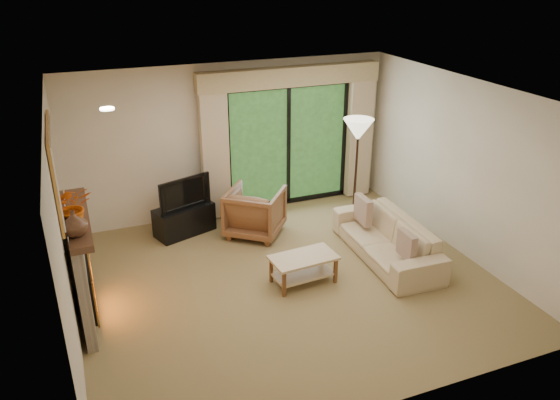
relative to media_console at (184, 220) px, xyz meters
name	(u,v)px	position (x,y,z in m)	size (l,w,h in m)	color
floor	(288,280)	(1.01, -1.95, -0.24)	(5.50, 5.50, 0.00)	olive
ceiling	(289,95)	(1.01, -1.95, 2.36)	(5.50, 5.50, 0.00)	white
wall_back	(232,140)	(1.01, 0.55, 1.06)	(5.00, 5.00, 0.00)	beige
wall_front	(394,296)	(1.01, -4.45, 1.06)	(5.00, 5.00, 0.00)	beige
wall_left	(63,230)	(-1.74, -1.95, 1.06)	(5.00, 5.00, 0.00)	beige
wall_right	(462,167)	(3.76, -1.95, 1.06)	(5.00, 5.00, 0.00)	beige
fireplace	(81,267)	(-1.62, -1.75, 0.45)	(0.24, 1.70, 1.37)	gray
mirror	(56,170)	(-1.70, -1.75, 1.71)	(0.07, 1.45, 1.02)	#B57F3B
sliding_door	(288,145)	(2.01, 0.50, 0.86)	(2.26, 0.10, 2.16)	black
curtain_left	(215,151)	(0.66, 0.39, 0.96)	(0.45, 0.18, 2.35)	tan
curtain_right	(359,133)	(3.36, 0.39, 0.96)	(0.45, 0.18, 2.35)	tan
cornice	(291,76)	(2.01, 0.41, 2.08)	(3.20, 0.24, 0.32)	tan
media_console	(184,220)	(0.00, 0.00, 0.00)	(0.94, 0.42, 0.47)	black
tv	(182,192)	(0.00, 0.00, 0.49)	(0.89, 0.12, 0.51)	black
armchair	(255,212)	(1.06, -0.44, 0.15)	(0.83, 0.85, 0.78)	brown
sofa	(386,239)	(2.62, -1.87, 0.07)	(2.08, 0.81, 0.61)	tan
pillow_near	(407,245)	(2.55, -2.47, 0.28)	(0.10, 0.37, 0.37)	brown
pillow_far	(363,210)	(2.55, -1.27, 0.29)	(0.11, 0.42, 0.42)	brown
coffee_table	(303,269)	(1.19, -2.06, -0.03)	(0.89, 0.49, 0.40)	tan
floor_lamp	(356,173)	(2.72, -0.68, 0.67)	(0.49, 0.49, 1.81)	#F5ECC9
vase	(74,223)	(-1.60, -2.28, 1.28)	(0.27, 0.27, 0.29)	#4A2E1E
branches	(72,206)	(-1.60, -2.05, 1.38)	(0.43, 0.38, 0.48)	#CD540D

